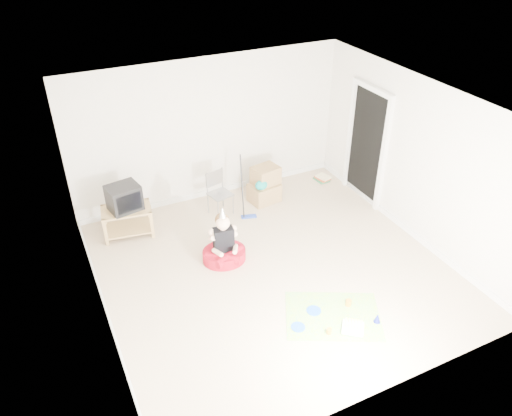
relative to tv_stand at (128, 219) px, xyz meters
name	(u,v)px	position (x,y,z in m)	size (l,w,h in m)	color
ground	(273,269)	(1.75, -1.87, -0.29)	(5.00, 5.00, 0.00)	beige
doorway_recess	(367,146)	(4.23, -0.67, 0.73)	(0.02, 0.90, 2.05)	black
tv_stand	(128,219)	(0.00, 0.00, 0.00)	(0.86, 0.62, 0.50)	#AC864D
crt_tv	(124,198)	(0.00, 0.00, 0.42)	(0.49, 0.41, 0.43)	black
folding_chair	(220,194)	(1.62, -0.07, 0.10)	(0.43, 0.42, 0.80)	gray
cardboard_boxes	(265,185)	(2.52, -0.02, 0.03)	(0.60, 0.50, 0.67)	#A17D4E
floor_mop	(249,205)	(2.02, -0.41, -0.03)	(0.29, 0.36, 1.09)	#223EAA
book_pile	(322,178)	(3.90, 0.16, -0.25)	(0.26, 0.31, 0.10)	#28784B
seated_woman	(224,249)	(1.16, -1.34, -0.08)	(0.76, 0.76, 0.97)	#AD1021
party_mat	(333,316)	(2.02, -3.10, -0.29)	(1.27, 0.92, 0.01)	#FF35A2
birthday_cake	(353,329)	(2.10, -3.45, -0.25)	(0.36, 0.35, 0.14)	white
blue_plate_near	(314,311)	(1.83, -2.92, -0.28)	(0.20, 0.20, 0.01)	blue
blue_plate_far	(298,327)	(1.48, -3.09, -0.28)	(0.19, 0.19, 0.01)	blue
orange_cup_near	(348,303)	(2.32, -3.03, -0.24)	(0.08, 0.08, 0.09)	orange
orange_cup_far	(329,331)	(1.79, -3.35, -0.25)	(0.07, 0.07, 0.08)	orange
blue_party_hat	(377,318)	(2.48, -3.46, -0.22)	(0.09, 0.09, 0.14)	#1A20B8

